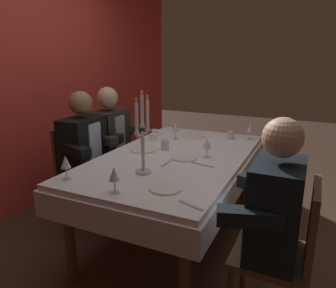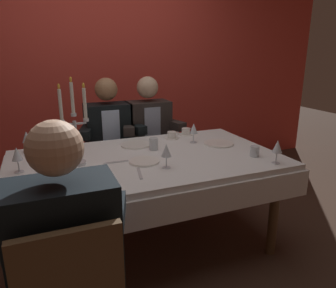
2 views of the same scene
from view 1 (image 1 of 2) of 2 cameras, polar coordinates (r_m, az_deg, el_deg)
name	(u,v)px [view 1 (image 1 of 2)]	position (r m, az deg, el deg)	size (l,w,h in m)	color
ground_plane	(175,234)	(2.95, 1.19, -15.84)	(12.00, 12.00, 0.00)	#412D22
back_wall	(23,75)	(3.54, -24.59, 11.15)	(6.00, 0.12, 2.70)	#D23D32
dining_table	(175,169)	(2.68, 1.26, -4.43)	(1.94, 1.14, 0.74)	silver
candelabra	(143,140)	(2.18, -4.56, 0.63)	(0.19, 0.11, 0.58)	silver
dinner_plate_0	(193,136)	(3.25, 4.55, 1.44)	(0.24, 0.24, 0.01)	white
dinner_plate_1	(166,188)	(1.99, -0.44, -7.88)	(0.21, 0.21, 0.01)	white
dinner_plate_2	(184,158)	(2.56, 2.88, -2.45)	(0.21, 0.21, 0.01)	white
dinner_plate_3	(143,150)	(2.78, -4.45, -0.99)	(0.24, 0.24, 0.01)	white
wine_glass_0	(66,163)	(2.21, -17.88, -3.21)	(0.07, 0.07, 0.16)	silver
wine_glass_1	(207,144)	(2.57, 6.99, 0.03)	(0.07, 0.07, 0.16)	silver
wine_glass_2	(250,128)	(3.20, 14.50, 2.76)	(0.07, 0.07, 0.16)	silver
wine_glass_3	(175,128)	(3.12, 1.34, 2.93)	(0.07, 0.07, 0.16)	silver
wine_glass_4	(114,174)	(1.93, -9.63, -5.39)	(0.07, 0.07, 0.16)	silver
water_tumbler_0	(165,145)	(2.78, -0.57, -0.10)	(0.07, 0.07, 0.09)	silver
water_tumbler_1	(231,135)	(3.22, 11.15, 1.60)	(0.07, 0.07, 0.08)	silver
coffee_cup_0	(155,133)	(3.29, -2.35, 2.02)	(0.13, 0.12, 0.06)	white
coffee_cup_1	(153,137)	(3.12, -2.66, 1.24)	(0.13, 0.12, 0.06)	white
spoon_0	(166,163)	(2.43, -0.27, -3.51)	(0.17, 0.02, 0.01)	#B7B7BC
knife_1	(202,165)	(2.42, 6.19, -3.72)	(0.19, 0.02, 0.01)	#B7B7BC
fork_2	(191,205)	(1.79, 4.12, -10.89)	(0.17, 0.02, 0.01)	#B7B7BC
seated_diner_0	(277,209)	(1.86, 18.91, -10.96)	(0.63, 0.48, 1.24)	brown
seated_diner_1	(83,146)	(3.03, -14.96, -0.34)	(0.63, 0.48, 1.24)	brown
seated_diner_2	(109,136)	(3.33, -10.56, 1.37)	(0.63, 0.48, 1.24)	brown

